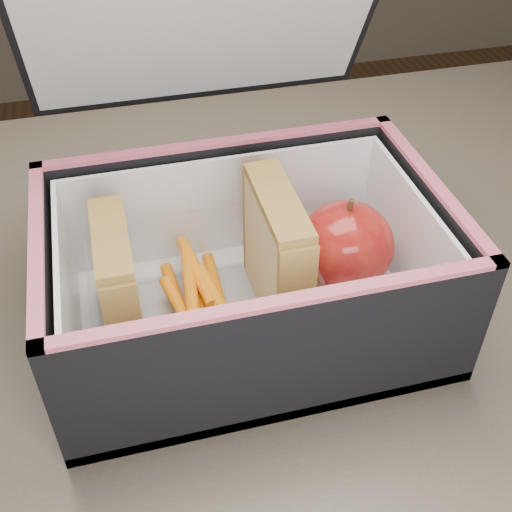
{
  "coord_description": "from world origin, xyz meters",
  "views": [
    {
      "loc": [
        -0.05,
        -0.38,
        1.15
      ],
      "look_at": [
        0.04,
        -0.01,
        0.81
      ],
      "focal_mm": 45.0,
      "sensor_mm": 36.0,
      "label": 1
    }
  ],
  "objects": [
    {
      "name": "kitchen_table",
      "position": [
        0.0,
        0.0,
        0.66
      ],
      "size": [
        1.2,
        0.8,
        0.75
      ],
      "color": "brown",
      "rests_on": "ground"
    },
    {
      "name": "lunch_bag",
      "position": [
        0.03,
        -0.01,
        0.82
      ],
      "size": [
        0.31,
        0.3,
        0.29
      ],
      "color": "black",
      "rests_on": "kitchen_table"
    },
    {
      "name": "plastic_tub",
      "position": [
        -0.0,
        -0.02,
        0.8
      ],
      "size": [
        0.17,
        0.12,
        0.07
      ],
      "primitive_type": null,
      "color": "white",
      "rests_on": "lunch_bag"
    },
    {
      "name": "sandwich_left",
      "position": [
        -0.06,
        -0.02,
        0.82
      ],
      "size": [
        0.03,
        0.09,
        0.1
      ],
      "color": "#CFB681",
      "rests_on": "plastic_tub"
    },
    {
      "name": "sandwich_right",
      "position": [
        0.06,
        -0.02,
        0.82
      ],
      "size": [
        0.03,
        0.1,
        0.11
      ],
      "color": "#CFB681",
      "rests_on": "plastic_tub"
    },
    {
      "name": "carrot_sticks",
      "position": [
        -0.0,
        -0.01,
        0.78
      ],
      "size": [
        0.05,
        0.15,
        0.03
      ],
      "color": "#DE6800",
      "rests_on": "plastic_tub"
    },
    {
      "name": "paper_napkin",
      "position": [
        0.12,
        -0.0,
        0.77
      ],
      "size": [
        0.08,
        0.08,
        0.01
      ],
      "primitive_type": "cube",
      "rotation": [
        0.0,
        0.0,
        0.0
      ],
      "color": "white",
      "rests_on": "lunch_bag"
    },
    {
      "name": "red_apple",
      "position": [
        0.12,
        -0.0,
        0.81
      ],
      "size": [
        0.08,
        0.08,
        0.08
      ],
      "rotation": [
        0.0,
        0.0,
        -0.05
      ],
      "color": "#7F000B",
      "rests_on": "paper_napkin"
    }
  ]
}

